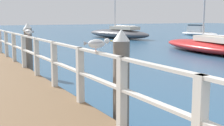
% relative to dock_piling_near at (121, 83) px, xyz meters
% --- Properties ---
extents(pier_railing, '(0.12, 23.42, 1.05)m').
position_rel_dock_piling_near_xyz_m(pier_railing, '(-0.38, 7.88, 0.15)').
color(pier_railing, beige).
rests_on(pier_railing, pier_deck).
extents(dock_piling_near, '(0.29, 0.29, 1.86)m').
position_rel_dock_piling_near_xyz_m(dock_piling_near, '(0.00, 0.00, 0.00)').
color(dock_piling_near, '#6B6056').
rests_on(dock_piling_near, ground_plane).
extents(dock_piling_far, '(0.29, 0.29, 1.86)m').
position_rel_dock_piling_near_xyz_m(dock_piling_far, '(0.00, 6.50, 0.00)').
color(dock_piling_far, '#6B6056').
rests_on(dock_piling_far, ground_plane).
extents(seagull_foreground, '(0.46, 0.24, 0.21)m').
position_rel_dock_piling_near_xyz_m(seagull_foreground, '(-0.37, 0.17, 0.69)').
color(seagull_foreground, white).
rests_on(seagull_foreground, pier_railing).
extents(seagull_background, '(0.25, 0.45, 0.21)m').
position_rel_dock_piling_near_xyz_m(seagull_background, '(-0.38, 4.82, 0.69)').
color(seagull_background, white).
rests_on(seagull_background, pier_railing).
extents(boat_1, '(3.41, 7.97, 10.33)m').
position_rel_dock_piling_near_xyz_m(boat_1, '(10.86, 8.55, -0.51)').
color(boat_1, red).
rests_on(boat_1, ground_plane).
extents(boat_2, '(2.59, 4.60, 1.22)m').
position_rel_dock_piling_near_xyz_m(boat_2, '(22.50, 21.30, -0.53)').
color(boat_2, white).
rests_on(boat_2, ground_plane).
extents(boat_3, '(3.92, 8.39, 10.27)m').
position_rel_dock_piling_near_xyz_m(boat_3, '(12.22, 21.44, -0.43)').
color(boat_3, '#4C4C51').
rests_on(boat_3, ground_plane).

